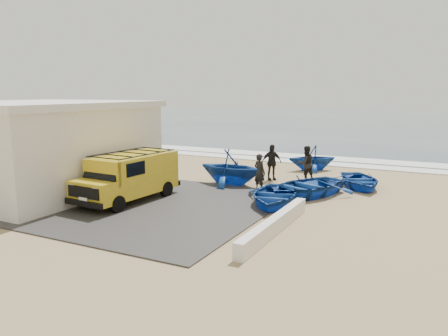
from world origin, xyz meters
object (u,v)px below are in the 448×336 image
at_px(boat_mid_right, 359,180).
at_px(fisherman_middle, 306,164).
at_px(boat_mid_left, 231,167).
at_px(boat_far_left, 312,158).
at_px(building, 39,146).
at_px(van, 130,175).
at_px(boat_near_right, 306,186).
at_px(fisherman_front, 260,173).
at_px(boat_near_left, 274,195).
at_px(parapet, 275,225).
at_px(fisherman_back, 271,162).

relative_size(boat_mid_right, fisherman_middle, 1.89).
relative_size(boat_mid_left, fisherman_middle, 1.84).
bearing_deg(boat_far_left, boat_mid_right, 6.18).
bearing_deg(boat_far_left, building, -78.97).
bearing_deg(van, building, -174.38).
relative_size(boat_near_right, fisherman_front, 2.41).
height_order(boat_near_left, boat_far_left, boat_far_left).
relative_size(boat_mid_right, boat_far_left, 1.24).
bearing_deg(parapet, boat_mid_right, 81.52).
bearing_deg(fisherman_middle, parapet, 52.83).
relative_size(boat_mid_left, fisherman_back, 1.79).
distance_m(building, van, 5.36).
height_order(boat_mid_left, fisherman_front, boat_mid_left).
bearing_deg(building, boat_mid_left, 35.02).
relative_size(parapet, boat_near_right, 1.36).
height_order(parapet, fisherman_middle, fisherman_middle).
bearing_deg(fisherman_middle, boat_near_left, 45.28).
relative_size(building, boat_mid_right, 2.60).
bearing_deg(fisherman_front, building, 47.27).
xyz_separation_m(van, boat_mid_right, (8.52, 7.37, -0.78)).
distance_m(parapet, fisherman_back, 9.07).
height_order(van, boat_mid_right, van).
bearing_deg(boat_far_left, boat_near_right, -23.13).
bearing_deg(parapet, boat_mid_left, 127.01).
distance_m(van, boat_near_left, 6.35).
xyz_separation_m(boat_near_right, boat_far_left, (-1.61, 6.67, 0.31)).
xyz_separation_m(boat_mid_left, boat_far_left, (2.62, 5.95, -0.15)).
xyz_separation_m(boat_near_left, boat_near_right, (0.77, 2.15, 0.05)).
relative_size(van, fisherman_back, 2.61).
relative_size(boat_far_left, fisherman_middle, 1.53).
xyz_separation_m(parapet, boat_mid_right, (1.28, 8.59, 0.10)).
distance_m(building, parapet, 12.68).
xyz_separation_m(building, boat_near_left, (11.14, 2.51, -1.76)).
bearing_deg(fisherman_middle, boat_mid_left, -8.17).
relative_size(building, parapet, 1.57).
distance_m(boat_near_right, fisherman_back, 3.92).
bearing_deg(fisherman_back, parapet, -109.96).
bearing_deg(boat_far_left, boat_near_left, -31.28).
bearing_deg(parapet, van, 170.42).
height_order(building, boat_mid_right, building).
xyz_separation_m(parapet, boat_mid_left, (-4.81, 6.39, 0.65)).
bearing_deg(fisherman_front, parapet, 138.83).
relative_size(parapet, boat_far_left, 2.06).
height_order(boat_mid_right, boat_far_left, boat_far_left).
relative_size(parapet, van, 1.17).
distance_m(building, fisherman_middle, 13.57).
distance_m(boat_near_left, fisherman_front, 2.66).
xyz_separation_m(boat_near_left, fisherman_middle, (-0.24, 5.49, 0.55)).
distance_m(boat_mid_left, fisherman_middle, 4.14).
height_order(boat_near_right, boat_mid_right, boat_near_right).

